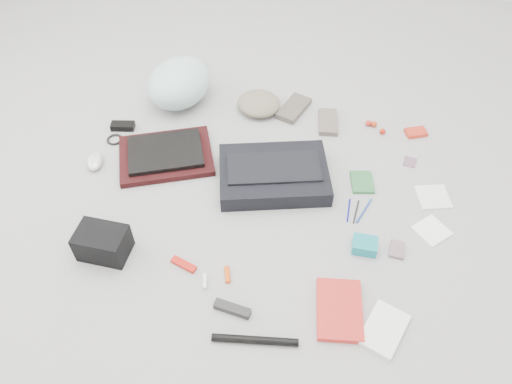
% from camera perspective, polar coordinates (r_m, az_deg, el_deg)
% --- Properties ---
extents(ground_plane, '(4.00, 4.00, 0.00)m').
position_cam_1_polar(ground_plane, '(2.07, -0.00, -0.91)').
color(ground_plane, gray).
extents(messenger_bag, '(0.53, 0.44, 0.08)m').
position_cam_1_polar(messenger_bag, '(2.11, 2.03, 2.00)').
color(messenger_bag, black).
rests_on(messenger_bag, ground_plane).
extents(bag_flap, '(0.42, 0.28, 0.01)m').
position_cam_1_polar(bag_flap, '(2.08, 2.06, 2.81)').
color(bag_flap, black).
rests_on(bag_flap, messenger_bag).
extents(laptop_sleeve, '(0.50, 0.45, 0.03)m').
position_cam_1_polar(laptop_sleeve, '(2.26, -10.25, 4.10)').
color(laptop_sleeve, black).
rests_on(laptop_sleeve, ground_plane).
extents(laptop, '(0.39, 0.35, 0.02)m').
position_cam_1_polar(laptop, '(2.25, -10.33, 4.55)').
color(laptop, black).
rests_on(laptop, laptop_sleeve).
extents(bike_helmet, '(0.36, 0.41, 0.21)m').
position_cam_1_polar(bike_helmet, '(2.51, -8.78, 12.24)').
color(bike_helmet, silver).
rests_on(bike_helmet, ground_plane).
extents(beanie, '(0.27, 0.26, 0.07)m').
position_cam_1_polar(beanie, '(2.46, 0.32, 10.09)').
color(beanie, '#7B725C').
rests_on(beanie, ground_plane).
extents(mitten_left, '(0.15, 0.22, 0.03)m').
position_cam_1_polar(mitten_left, '(2.48, 4.34, 9.51)').
color(mitten_left, '#585048').
rests_on(mitten_left, ground_plane).
extents(mitten_right, '(0.12, 0.19, 0.03)m').
position_cam_1_polar(mitten_right, '(2.42, 8.21, 7.92)').
color(mitten_right, '#685B53').
rests_on(mitten_right, ground_plane).
extents(power_brick, '(0.12, 0.07, 0.03)m').
position_cam_1_polar(power_brick, '(2.45, -14.98, 7.30)').
color(power_brick, black).
rests_on(power_brick, ground_plane).
extents(cable_coil, '(0.09, 0.09, 0.01)m').
position_cam_1_polar(cable_coil, '(2.41, -15.85, 5.80)').
color(cable_coil, black).
rests_on(cable_coil, ground_plane).
extents(mouse, '(0.10, 0.13, 0.04)m').
position_cam_1_polar(mouse, '(2.30, -17.95, 3.38)').
color(mouse, silver).
rests_on(mouse, ground_plane).
extents(camera_bag, '(0.18, 0.13, 0.12)m').
position_cam_1_polar(camera_bag, '(1.95, -17.10, -5.58)').
color(camera_bag, black).
rests_on(camera_bag, ground_plane).
extents(multitool, '(0.11, 0.06, 0.02)m').
position_cam_1_polar(multitool, '(1.89, -8.25, -8.20)').
color(multitool, '#B5160D').
rests_on(multitool, ground_plane).
extents(toiletry_tube_white, '(0.03, 0.06, 0.02)m').
position_cam_1_polar(toiletry_tube_white, '(1.84, -5.87, -10.12)').
color(toiletry_tube_white, silver).
rests_on(toiletry_tube_white, ground_plane).
extents(toiletry_tube_orange, '(0.04, 0.07, 0.02)m').
position_cam_1_polar(toiletry_tube_orange, '(1.85, -3.29, -9.40)').
color(toiletry_tube_orange, '#E84A0B').
rests_on(toiletry_tube_orange, ground_plane).
extents(u_lock, '(0.13, 0.05, 0.03)m').
position_cam_1_polar(u_lock, '(1.77, -2.72, -13.19)').
color(u_lock, black).
rests_on(u_lock, ground_plane).
extents(bike_pump, '(0.29, 0.08, 0.03)m').
position_cam_1_polar(bike_pump, '(1.72, -0.12, -16.56)').
color(bike_pump, black).
rests_on(bike_pump, ground_plane).
extents(book_red, '(0.19, 0.26, 0.02)m').
position_cam_1_polar(book_red, '(1.79, 9.51, -13.13)').
color(book_red, red).
rests_on(book_red, ground_plane).
extents(book_white, '(0.17, 0.21, 0.02)m').
position_cam_1_polar(book_white, '(1.79, 14.41, -14.95)').
color(book_white, white).
rests_on(book_white, ground_plane).
extents(notepad, '(0.12, 0.14, 0.01)m').
position_cam_1_polar(notepad, '(2.17, 12.03, 1.10)').
color(notepad, '#296735').
rests_on(notepad, ground_plane).
extents(pen_blue, '(0.01, 0.12, 0.01)m').
position_cam_1_polar(pen_blue, '(2.06, 10.54, -2.07)').
color(pen_blue, '#0E0D85').
rests_on(pen_blue, ground_plane).
extents(pen_black, '(0.01, 0.12, 0.01)m').
position_cam_1_polar(pen_black, '(2.06, 11.37, -2.22)').
color(pen_black, black).
rests_on(pen_black, ground_plane).
extents(pen_navy, '(0.05, 0.14, 0.01)m').
position_cam_1_polar(pen_navy, '(2.07, 12.26, -2.11)').
color(pen_navy, navy).
rests_on(pen_navy, ground_plane).
extents(accordion_wallet, '(0.10, 0.08, 0.05)m').
position_cam_1_polar(accordion_wallet, '(1.94, 12.31, -5.97)').
color(accordion_wallet, teal).
rests_on(accordion_wallet, ground_plane).
extents(card_deck, '(0.06, 0.08, 0.01)m').
position_cam_1_polar(card_deck, '(1.98, 15.81, -6.35)').
color(card_deck, gray).
rests_on(card_deck, ground_plane).
extents(napkin_top, '(0.16, 0.16, 0.01)m').
position_cam_1_polar(napkin_top, '(2.20, 19.60, -0.53)').
color(napkin_top, white).
rests_on(napkin_top, ground_plane).
extents(napkin_bottom, '(0.16, 0.16, 0.01)m').
position_cam_1_polar(napkin_bottom, '(2.08, 19.45, -4.18)').
color(napkin_bottom, white).
rests_on(napkin_bottom, ground_plane).
extents(lollipop_a, '(0.03, 0.03, 0.03)m').
position_cam_1_polar(lollipop_a, '(2.45, 12.72, 7.69)').
color(lollipop_a, red).
rests_on(lollipop_a, ground_plane).
extents(lollipop_b, '(0.03, 0.03, 0.03)m').
position_cam_1_polar(lollipop_b, '(2.45, 13.33, 7.55)').
color(lollipop_b, '#B63415').
rests_on(lollipop_b, ground_plane).
extents(lollipop_c, '(0.03, 0.03, 0.03)m').
position_cam_1_polar(lollipop_c, '(2.42, 14.27, 6.72)').
color(lollipop_c, '#B4180B').
rests_on(lollipop_c, ground_plane).
extents(altoids_tin, '(0.11, 0.09, 0.02)m').
position_cam_1_polar(altoids_tin, '(2.46, 17.80, 6.50)').
color(altoids_tin, red).
rests_on(altoids_tin, ground_plane).
extents(stamp_sheet, '(0.06, 0.07, 0.00)m').
position_cam_1_polar(stamp_sheet, '(2.32, 17.17, 3.30)').
color(stamp_sheet, slate).
rests_on(stamp_sheet, ground_plane).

